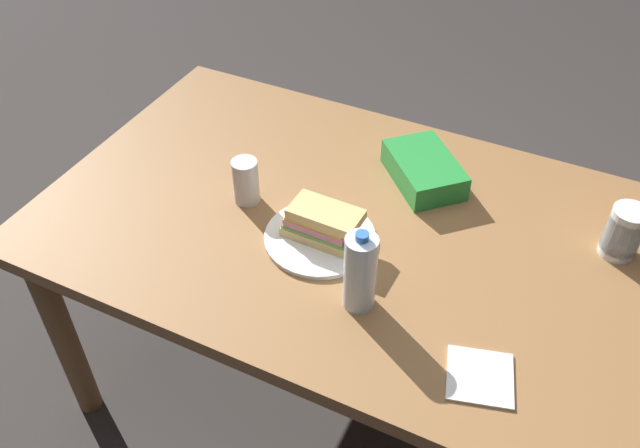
{
  "coord_description": "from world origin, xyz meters",
  "views": [
    {
      "loc": [
        0.44,
        -1.14,
        1.85
      ],
      "look_at": [
        -0.07,
        -0.09,
        0.77
      ],
      "focal_mm": 37.91,
      "sensor_mm": 36.0,
      "label": 1
    }
  ],
  "objects": [
    {
      "name": "ground_plane",
      "position": [
        0.0,
        0.0,
        0.0
      ],
      "size": [
        8.0,
        8.0,
        0.0
      ],
      "primitive_type": "plane",
      "color": "#383330"
    },
    {
      "name": "dining_table",
      "position": [
        0.0,
        0.0,
        0.64
      ],
      "size": [
        1.61,
        0.96,
        0.72
      ],
      "color": "olive",
      "rests_on": "ground_plane"
    },
    {
      "name": "paper_plate",
      "position": [
        -0.07,
        -0.09,
        0.73
      ],
      "size": [
        0.27,
        0.27,
        0.01
      ],
      "primitive_type": "cylinder",
      "color": "white",
      "rests_on": "dining_table"
    },
    {
      "name": "sandwich",
      "position": [
        -0.07,
        -0.09,
        0.78
      ],
      "size": [
        0.18,
        0.1,
        0.08
      ],
      "color": "#DBB26B",
      "rests_on": "paper_plate"
    },
    {
      "name": "chip_bag",
      "position": [
        0.07,
        0.23,
        0.76
      ],
      "size": [
        0.27,
        0.27,
        0.07
      ],
      "primitive_type": "cube",
      "rotation": [
        0.0,
        0.0,
        5.48
      ],
      "color": "#268C38",
      "rests_on": "dining_table"
    },
    {
      "name": "water_bottle_tall",
      "position": [
        0.09,
        -0.23,
        0.82
      ],
      "size": [
        0.07,
        0.07,
        0.21
      ],
      "color": "silver",
      "rests_on": "dining_table"
    },
    {
      "name": "plastic_cup_stack",
      "position": [
        0.57,
        0.18,
        0.79
      ],
      "size": [
        0.08,
        0.08,
        0.13
      ],
      "color": "silver",
      "rests_on": "dining_table"
    },
    {
      "name": "soda_can_silver",
      "position": [
        -0.31,
        -0.04,
        0.78
      ],
      "size": [
        0.07,
        0.07,
        0.12
      ],
      "primitive_type": "cylinder",
      "color": "silver",
      "rests_on": "dining_table"
    },
    {
      "name": "paper_napkin",
      "position": [
        0.38,
        -0.31,
        0.73
      ],
      "size": [
        0.16,
        0.16,
        0.01
      ],
      "primitive_type": "cube",
      "rotation": [
        0.0,
        0.0,
        4.98
      ],
      "color": "white",
      "rests_on": "dining_table"
    }
  ]
}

